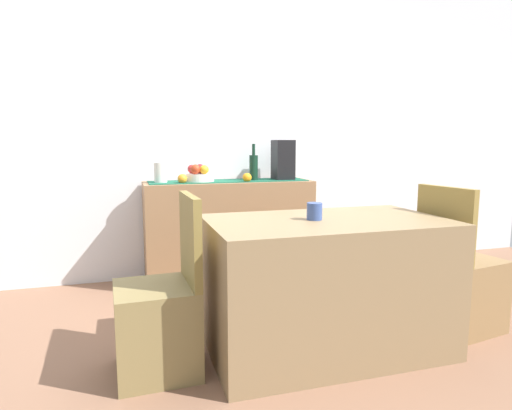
{
  "coord_description": "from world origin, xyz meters",
  "views": [
    {
      "loc": [
        -0.89,
        -2.62,
        1.16
      ],
      "look_at": [
        0.01,
        0.37,
        0.71
      ],
      "focal_mm": 30.92,
      "sensor_mm": 36.0,
      "label": 1
    }
  ],
  "objects": [
    {
      "name": "wine_bottle",
      "position": [
        0.16,
        0.92,
        0.95
      ],
      "size": [
        0.07,
        0.07,
        0.31
      ],
      "color": "#133122",
      "rests_on": "sideboard_console"
    },
    {
      "name": "ceramic_vase",
      "position": [
        -0.61,
        0.92,
        0.92
      ],
      "size": [
        0.1,
        0.1,
        0.16
      ],
      "primitive_type": "cylinder",
      "color": "silver",
      "rests_on": "sideboard_console"
    },
    {
      "name": "orange_loose_mid",
      "position": [
        0.07,
        0.81,
        0.87
      ],
      "size": [
        0.07,
        0.07,
        0.07
      ],
      "primitive_type": "sphere",
      "color": "orange",
      "rests_on": "sideboard_console"
    },
    {
      "name": "dining_table",
      "position": [
        0.17,
        -0.46,
        0.37
      ],
      "size": [
        1.3,
        0.76,
        0.74
      ],
      "primitive_type": "cube",
      "color": "#8C724F",
      "rests_on": "ground"
    },
    {
      "name": "apple_front",
      "position": [
        -0.35,
        0.97,
        0.94
      ],
      "size": [
        0.07,
        0.07,
        0.07
      ],
      "primitive_type": "sphere",
      "color": "#B62A2B",
      "rests_on": "fruit_bowl"
    },
    {
      "name": "ground_plane",
      "position": [
        0.0,
        0.0,
        -0.01
      ],
      "size": [
        6.4,
        6.4,
        0.02
      ],
      "primitive_type": "cube",
      "color": "#865E48",
      "rests_on": "ground"
    },
    {
      "name": "chair_by_corner",
      "position": [
        1.08,
        -0.46,
        0.27
      ],
      "size": [
        0.46,
        0.46,
        0.9
      ],
      "color": "olive",
      "rests_on": "ground"
    },
    {
      "name": "apple_left",
      "position": [
        -0.27,
        0.85,
        0.94
      ],
      "size": [
        0.07,
        0.07,
        0.07
      ],
      "primitive_type": "sphere",
      "color": "gold",
      "rests_on": "fruit_bowl"
    },
    {
      "name": "room_wall_rear",
      "position": [
        0.0,
        1.18,
        1.35
      ],
      "size": [
        6.4,
        0.06,
        2.7
      ],
      "primitive_type": "cube",
      "color": "silver",
      "rests_on": "ground"
    },
    {
      "name": "sideboard_console",
      "position": [
        -0.06,
        0.92,
        0.42
      ],
      "size": [
        1.38,
        0.42,
        0.84
      ],
      "primitive_type": "cube",
      "color": "#8F6947",
      "rests_on": "ground"
    },
    {
      "name": "orange_loose_end",
      "position": [
        -0.45,
        0.83,
        0.87
      ],
      "size": [
        0.07,
        0.07,
        0.07
      ],
      "primitive_type": "sphere",
      "color": "orange",
      "rests_on": "sideboard_console"
    },
    {
      "name": "apple_center",
      "position": [
        -0.29,
        0.93,
        0.94
      ],
      "size": [
        0.08,
        0.08,
        0.08
      ],
      "primitive_type": "sphere",
      "color": "red",
      "rests_on": "fruit_bowl"
    },
    {
      "name": "apple_right",
      "position": [
        -0.34,
        0.86,
        0.94
      ],
      "size": [
        0.08,
        0.08,
        0.08
      ],
      "primitive_type": "sphere",
      "color": "#B0361B",
      "rests_on": "fruit_bowl"
    },
    {
      "name": "coffee_maker",
      "position": [
        0.42,
        0.92,
        1.01
      ],
      "size": [
        0.16,
        0.18,
        0.34
      ],
      "primitive_type": "cube",
      "color": "black",
      "rests_on": "sideboard_console"
    },
    {
      "name": "table_runner",
      "position": [
        -0.06,
        0.92,
        0.84
      ],
      "size": [
        1.3,
        0.32,
        0.01
      ],
      "primitive_type": "cube",
      "color": "#17543C",
      "rests_on": "sideboard_console"
    },
    {
      "name": "fruit_bowl",
      "position": [
        -0.3,
        0.92,
        0.87
      ],
      "size": [
        0.24,
        0.24,
        0.06
      ],
      "primitive_type": "cylinder",
      "color": "silver",
      "rests_on": "table_runner"
    },
    {
      "name": "coffee_cup",
      "position": [
        0.09,
        -0.45,
        0.79
      ],
      "size": [
        0.08,
        0.08,
        0.09
      ],
      "primitive_type": "cylinder",
      "color": "#385093",
      "rests_on": "dining_table"
    },
    {
      "name": "chair_near_window",
      "position": [
        -0.74,
        -0.46,
        0.27
      ],
      "size": [
        0.41,
        0.41,
        0.9
      ],
      "color": "olive",
      "rests_on": "ground"
    }
  ]
}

